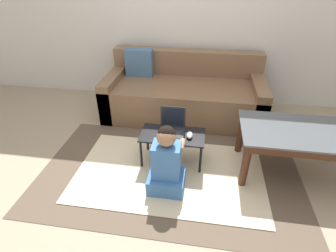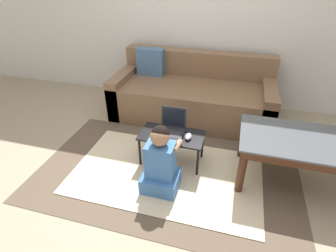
% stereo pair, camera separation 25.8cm
% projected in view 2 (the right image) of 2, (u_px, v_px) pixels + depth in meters
% --- Properties ---
extents(ground_plane, '(16.00, 16.00, 0.00)m').
position_uv_depth(ground_plane, '(158.00, 169.00, 2.63)').
color(ground_plane, gray).
extents(wall_back, '(9.00, 0.06, 2.50)m').
position_uv_depth(wall_back, '(196.00, 9.00, 3.37)').
color(wall_back, silver).
rests_on(wall_back, ground_plane).
extents(area_rug, '(2.52, 1.48, 0.01)m').
position_uv_depth(area_rug, '(166.00, 173.00, 2.57)').
color(area_rug, brown).
rests_on(area_rug, ground_plane).
extents(couch, '(2.01, 0.93, 0.80)m').
position_uv_depth(couch, '(192.00, 94.00, 3.46)').
color(couch, brown).
rests_on(couch, ground_plane).
extents(coffee_table, '(1.04, 0.62, 0.48)m').
position_uv_depth(coffee_table, '(301.00, 146.00, 2.27)').
color(coffee_table, '#4C5156').
rests_on(coffee_table, ground_plane).
extents(laptop_desk, '(0.63, 0.33, 0.33)m').
position_uv_depth(laptop_desk, '(172.00, 138.00, 2.58)').
color(laptop_desk, black).
rests_on(laptop_desk, ground_plane).
extents(laptop, '(0.25, 0.24, 0.24)m').
position_uv_depth(laptop, '(171.00, 129.00, 2.57)').
color(laptop, '#232328').
rests_on(laptop, laptop_desk).
extents(computer_mouse, '(0.06, 0.11, 0.04)m').
position_uv_depth(computer_mouse, '(188.00, 137.00, 2.49)').
color(computer_mouse, '#B2B7C1').
rests_on(computer_mouse, laptop_desk).
extents(person_seated, '(0.32, 0.41, 0.66)m').
position_uv_depth(person_seated, '(161.00, 163.00, 2.27)').
color(person_seated, '#3D70B2').
rests_on(person_seated, ground_plane).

